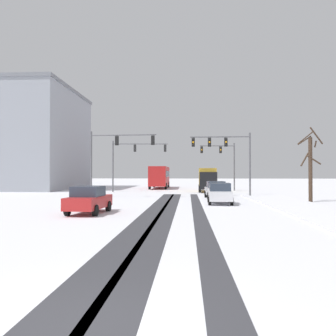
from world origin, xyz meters
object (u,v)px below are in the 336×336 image
at_px(traffic_signal_far_right, 223,157).
at_px(car_silver_lead, 216,190).
at_px(traffic_signal_near_left, 114,150).
at_px(car_red_third, 89,200).
at_px(bus_oncoming, 160,176).
at_px(office_building_far_left_block, 3,140).
at_px(traffic_signal_far_left, 132,155).
at_px(bare_tree_sidewalk_far, 310,166).
at_px(traffic_signal_near_right, 226,150).
at_px(box_truck_delivery, 207,179).
at_px(car_white_second, 220,193).

distance_m(traffic_signal_far_right, car_silver_lead, 15.23).
bearing_deg(traffic_signal_near_left, car_red_third, -84.13).
relative_size(traffic_signal_near_left, bus_oncoming, 0.60).
bearing_deg(office_building_far_left_block, traffic_signal_far_right, -7.43).
xyz_separation_m(traffic_signal_far_left, car_silver_lead, (9.66, -10.91, -3.87)).
height_order(bus_oncoming, bare_tree_sidewalk_far, bare_tree_sidewalk_far).
height_order(traffic_signal_near_right, traffic_signal_far_left, same).
height_order(traffic_signal_near_right, bare_tree_sidewalk_far, traffic_signal_near_right).
height_order(traffic_signal_near_left, box_truck_delivery, traffic_signal_near_left).
relative_size(bus_oncoming, office_building_far_left_block, 0.49).
distance_m(car_white_second, car_red_third, 10.82).
relative_size(car_white_second, office_building_far_left_block, 0.18).
xyz_separation_m(car_silver_lead, car_red_third, (-8.48, -12.74, 0.00)).
relative_size(car_silver_lead, bus_oncoming, 0.38).
bearing_deg(bus_oncoming, car_red_third, -92.38).
bearing_deg(car_silver_lead, traffic_signal_near_right, 65.63).
height_order(car_silver_lead, office_building_far_left_block, office_building_far_left_block).
bearing_deg(bus_oncoming, traffic_signal_far_right, -37.84).
bearing_deg(traffic_signal_far_right, traffic_signal_far_left, -162.53).
relative_size(traffic_signal_far_right, bare_tree_sidewalk_far, 1.07).
relative_size(car_red_third, office_building_far_left_block, 0.19).
distance_m(car_silver_lead, car_red_third, 15.31).
bearing_deg(box_truck_delivery, traffic_signal_near_right, -82.13).
height_order(traffic_signal_far_left, bus_oncoming, traffic_signal_far_left).
xyz_separation_m(car_white_second, car_red_third, (-8.33, -6.90, 0.00)).
relative_size(traffic_signal_far_left, bus_oncoming, 0.64).
distance_m(traffic_signal_near_right, office_building_far_left_block, 36.22).
relative_size(traffic_signal_near_left, car_silver_lead, 1.57).
bearing_deg(bus_oncoming, traffic_signal_far_left, -103.62).
bearing_deg(car_silver_lead, traffic_signal_near_left, 176.46).
relative_size(traffic_signal_near_left, office_building_far_left_block, 0.29).
distance_m(traffic_signal_far_right, box_truck_delivery, 4.30).
distance_m(car_white_second, bus_oncoming, 28.42).
xyz_separation_m(traffic_signal_far_left, bus_oncoming, (2.61, 10.79, -2.70)).
distance_m(traffic_signal_near_left, car_white_second, 12.27).
relative_size(traffic_signal_near_right, car_white_second, 1.56).
distance_m(car_silver_lead, bus_oncoming, 22.84).
bearing_deg(office_building_far_left_block, bare_tree_sidewalk_far, -30.42).
height_order(traffic_signal_near_right, car_red_third, traffic_signal_near_right).
height_order(traffic_signal_near_right, bus_oncoming, traffic_signal_near_right).
xyz_separation_m(traffic_signal_far_left, office_building_far_left_block, (-21.38, 8.02, 2.86)).
relative_size(traffic_signal_near_right, traffic_signal_far_left, 0.92).
distance_m(traffic_signal_far_right, bare_tree_sidewalk_far, 19.14).
bearing_deg(office_building_far_left_block, car_white_second, -38.72).
bearing_deg(traffic_signal_far_right, bare_tree_sidewalk_far, -73.55).
bearing_deg(traffic_signal_near_left, box_truck_delivery, 50.23).
xyz_separation_m(traffic_signal_far_right, car_white_second, (-2.23, -20.45, -3.77)).
relative_size(car_white_second, car_red_third, 0.99).
xyz_separation_m(bare_tree_sidewalk_far, office_building_far_left_block, (-38.52, 22.62, 4.53)).
xyz_separation_m(traffic_signal_near_left, bare_tree_sidewalk_far, (17.34, -4.30, -1.65)).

